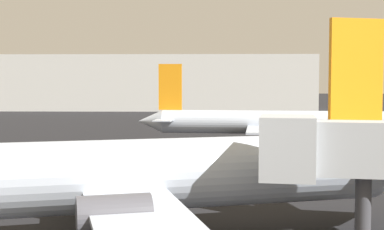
{
  "coord_description": "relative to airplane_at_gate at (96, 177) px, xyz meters",
  "views": [
    {
      "loc": [
        3.79,
        -8.12,
        8.12
      ],
      "look_at": [
        2.42,
        45.18,
        4.64
      ],
      "focal_mm": 52.06,
      "sensor_mm": 36.0,
      "label": 1
    }
  ],
  "objects": [
    {
      "name": "airplane_at_gate",
      "position": [
        0.0,
        0.0,
        0.0
      ],
      "size": [
        37.35,
        27.0,
        11.32
      ],
      "rotation": [
        0.0,
        0.0,
        3.42
      ],
      "color": "#B2BCCC",
      "rests_on": "ground_plane"
    },
    {
      "name": "airplane_distant",
      "position": [
        13.5,
        39.11,
        -0.43
      ],
      "size": [
        33.94,
        20.27,
        9.89
      ],
      "rotation": [
        0.0,
        0.0,
        -0.1
      ],
      "color": "#B2BCCC",
      "rests_on": "ground_plane"
    },
    {
      "name": "terminal_building",
      "position": [
        -10.55,
        120.54,
        3.64
      ],
      "size": [
        86.73,
        19.83,
        14.17
      ],
      "primitive_type": "cube",
      "color": "#B7B7B2",
      "rests_on": "ground_plane"
    }
  ]
}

